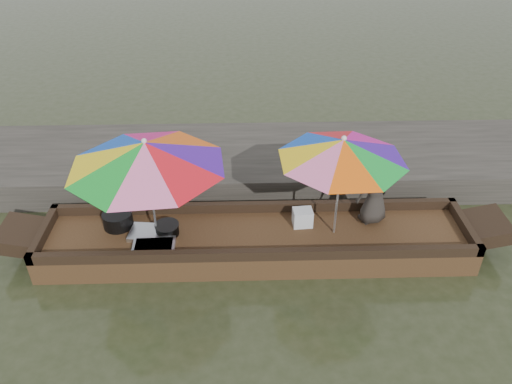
{
  "coord_description": "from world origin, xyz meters",
  "views": [
    {
      "loc": [
        -0.17,
        -5.61,
        4.83
      ],
      "look_at": [
        0.0,
        0.1,
        1.0
      ],
      "focal_mm": 35.0,
      "sensor_mm": 36.0,
      "label": 1
    }
  ],
  "objects_px": {
    "tray_scallop": "(150,233)",
    "charcoal_grill": "(167,230)",
    "vendor": "(375,189)",
    "umbrella_stern": "(339,187)",
    "umbrella_bow": "(151,190)",
    "cooking_pot": "(118,220)",
    "boat_hull": "(256,243)",
    "supply_bag": "(303,218)",
    "tray_crayfish": "(154,248)"
  },
  "relations": [
    {
      "from": "tray_scallop",
      "to": "charcoal_grill",
      "type": "bearing_deg",
      "value": 2.02
    },
    {
      "from": "vendor",
      "to": "umbrella_stern",
      "type": "height_order",
      "value": "umbrella_stern"
    },
    {
      "from": "tray_scallop",
      "to": "umbrella_bow",
      "type": "xyz_separation_m",
      "value": [
        0.1,
        -0.02,
        0.74
      ]
    },
    {
      "from": "vendor",
      "to": "umbrella_bow",
      "type": "relative_size",
      "value": 0.52
    },
    {
      "from": "cooking_pot",
      "to": "tray_scallop",
      "type": "bearing_deg",
      "value": -24.12
    },
    {
      "from": "boat_hull",
      "to": "supply_bag",
      "type": "bearing_deg",
      "value": 15.35
    },
    {
      "from": "tray_scallop",
      "to": "charcoal_grill",
      "type": "relative_size",
      "value": 1.76
    },
    {
      "from": "boat_hull",
      "to": "tray_crayfish",
      "type": "xyz_separation_m",
      "value": [
        -1.41,
        -0.33,
        0.22
      ]
    },
    {
      "from": "tray_scallop",
      "to": "supply_bag",
      "type": "xyz_separation_m",
      "value": [
        2.2,
        0.17,
        0.1
      ]
    },
    {
      "from": "tray_scallop",
      "to": "umbrella_stern",
      "type": "relative_size",
      "value": 0.33
    },
    {
      "from": "charcoal_grill",
      "to": "umbrella_bow",
      "type": "relative_size",
      "value": 0.15
    },
    {
      "from": "tray_scallop",
      "to": "vendor",
      "type": "height_order",
      "value": "vendor"
    },
    {
      "from": "tray_crayfish",
      "to": "tray_scallop",
      "type": "height_order",
      "value": "tray_crayfish"
    },
    {
      "from": "supply_bag",
      "to": "charcoal_grill",
      "type": "bearing_deg",
      "value": -175.35
    },
    {
      "from": "boat_hull",
      "to": "charcoal_grill",
      "type": "distance_m",
      "value": 1.29
    },
    {
      "from": "charcoal_grill",
      "to": "cooking_pot",
      "type": "bearing_deg",
      "value": 164.09
    },
    {
      "from": "cooking_pot",
      "to": "supply_bag",
      "type": "bearing_deg",
      "value": -1.11
    },
    {
      "from": "charcoal_grill",
      "to": "umbrella_stern",
      "type": "distance_m",
      "value": 2.49
    },
    {
      "from": "charcoal_grill",
      "to": "supply_bag",
      "type": "height_order",
      "value": "supply_bag"
    },
    {
      "from": "tray_crayfish",
      "to": "boat_hull",
      "type": "bearing_deg",
      "value": 13.28
    },
    {
      "from": "umbrella_bow",
      "to": "charcoal_grill",
      "type": "bearing_deg",
      "value": 10.94
    },
    {
      "from": "tray_crayfish",
      "to": "supply_bag",
      "type": "xyz_separation_m",
      "value": [
        2.09,
        0.52,
        0.09
      ]
    },
    {
      "from": "cooking_pot",
      "to": "tray_scallop",
      "type": "distance_m",
      "value": 0.54
    },
    {
      "from": "tray_crayfish",
      "to": "umbrella_stern",
      "type": "bearing_deg",
      "value": 7.5
    },
    {
      "from": "charcoal_grill",
      "to": "umbrella_bow",
      "type": "distance_m",
      "value": 0.71
    },
    {
      "from": "supply_bag",
      "to": "tray_scallop",
      "type": "bearing_deg",
      "value": -175.65
    },
    {
      "from": "umbrella_bow",
      "to": "umbrella_stern",
      "type": "relative_size",
      "value": 1.22
    },
    {
      "from": "boat_hull",
      "to": "supply_bag",
      "type": "height_order",
      "value": "supply_bag"
    },
    {
      "from": "supply_bag",
      "to": "umbrella_bow",
      "type": "bearing_deg",
      "value": -174.91
    },
    {
      "from": "cooking_pot",
      "to": "supply_bag",
      "type": "relative_size",
      "value": 1.54
    },
    {
      "from": "boat_hull",
      "to": "umbrella_stern",
      "type": "xyz_separation_m",
      "value": [
        1.12,
        0.0,
        0.95
      ]
    },
    {
      "from": "tray_scallop",
      "to": "vendor",
      "type": "distance_m",
      "value": 3.28
    },
    {
      "from": "boat_hull",
      "to": "umbrella_bow",
      "type": "distance_m",
      "value": 1.71
    },
    {
      "from": "supply_bag",
      "to": "tray_crayfish",
      "type": "bearing_deg",
      "value": -166.05
    },
    {
      "from": "boat_hull",
      "to": "vendor",
      "type": "bearing_deg",
      "value": 9.18
    },
    {
      "from": "umbrella_stern",
      "to": "charcoal_grill",
      "type": "bearing_deg",
      "value": 179.32
    },
    {
      "from": "umbrella_stern",
      "to": "vendor",
      "type": "bearing_deg",
      "value": 25.02
    },
    {
      "from": "vendor",
      "to": "tray_scallop",
      "type": "bearing_deg",
      "value": -22.18
    },
    {
      "from": "tray_crayfish",
      "to": "supply_bag",
      "type": "relative_size",
      "value": 2.06
    },
    {
      "from": "boat_hull",
      "to": "tray_crayfish",
      "type": "height_order",
      "value": "tray_crayfish"
    },
    {
      "from": "tray_crayfish",
      "to": "charcoal_grill",
      "type": "height_order",
      "value": "charcoal_grill"
    },
    {
      "from": "tray_scallop",
      "to": "umbrella_bow",
      "type": "height_order",
      "value": "umbrella_bow"
    },
    {
      "from": "boat_hull",
      "to": "vendor",
      "type": "height_order",
      "value": "vendor"
    },
    {
      "from": "tray_crayfish",
      "to": "charcoal_grill",
      "type": "xyz_separation_m",
      "value": [
        0.14,
        0.36,
        0.03
      ]
    },
    {
      "from": "boat_hull",
      "to": "vendor",
      "type": "xyz_separation_m",
      "value": [
        1.71,
        0.28,
        0.73
      ]
    },
    {
      "from": "supply_bag",
      "to": "vendor",
      "type": "xyz_separation_m",
      "value": [
        1.03,
        0.09,
        0.42
      ]
    },
    {
      "from": "tray_crayfish",
      "to": "umbrella_bow",
      "type": "relative_size",
      "value": 0.27
    },
    {
      "from": "boat_hull",
      "to": "tray_scallop",
      "type": "xyz_separation_m",
      "value": [
        -1.52,
        0.02,
        0.21
      ]
    },
    {
      "from": "cooking_pot",
      "to": "tray_scallop",
      "type": "xyz_separation_m",
      "value": [
        0.49,
        -0.22,
        -0.08
      ]
    },
    {
      "from": "cooking_pot",
      "to": "charcoal_grill",
      "type": "height_order",
      "value": "cooking_pot"
    }
  ]
}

